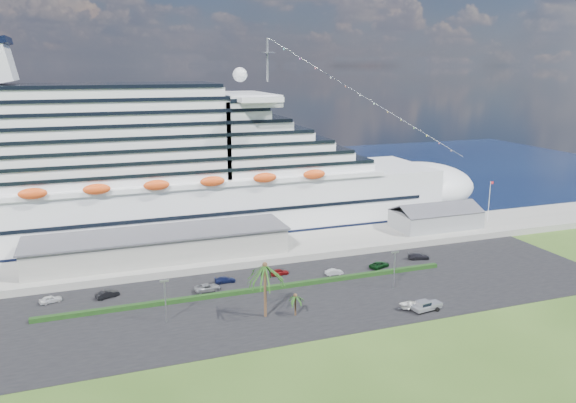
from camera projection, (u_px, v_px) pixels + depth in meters
name	position (u px, v px, depth m)	size (l,w,h in m)	color
ground	(322.00, 318.00, 106.06)	(420.00, 420.00, 0.00)	#2F4A18
asphalt_lot	(301.00, 296.00, 116.11)	(140.00, 38.00, 0.12)	black
wharf	(260.00, 250.00, 142.44)	(240.00, 20.00, 1.80)	gray
water	(195.00, 185.00, 224.97)	(420.00, 160.00, 0.02)	black
cruise_ship	(159.00, 177.00, 153.60)	(191.00, 38.00, 54.00)	silver
terminal_building	(159.00, 245.00, 133.25)	(61.00, 15.00, 6.30)	gray
port_shed	(436.00, 218.00, 158.72)	(24.00, 12.31, 7.37)	gray
flagpole	(489.00, 200.00, 163.74)	(1.08, 0.16, 12.00)	silver
hedge	(257.00, 290.00, 117.93)	(88.00, 1.10, 0.90)	#193210
lamp_post_left	(165.00, 295.00, 102.92)	(1.60, 0.35, 8.27)	gray
lamp_post_right	(395.00, 265.00, 118.70)	(1.60, 0.35, 8.27)	gray
palm_tall	(265.00, 271.00, 104.27)	(8.82, 8.82, 11.13)	#47301E
palm_short	(295.00, 298.00, 106.01)	(3.53, 3.53, 4.56)	#47301E
parked_car_0	(51.00, 299.00, 112.35)	(1.73, 4.30, 1.46)	silver
parked_car_1	(107.00, 294.00, 114.76)	(1.66, 4.75, 1.56)	black
parked_car_2	(208.00, 288.00, 118.20)	(2.52, 5.46, 1.52)	gray
parked_car_3	(225.00, 280.00, 122.82)	(1.88, 4.63, 1.34)	#121A41
parked_car_4	(279.00, 272.00, 127.19)	(1.72, 4.28, 1.46)	maroon
parked_car_5	(334.00, 272.00, 127.39)	(1.41, 4.04, 1.33)	#B9BDC1
parked_car_6	(379.00, 265.00, 131.91)	(2.44, 5.30, 1.47)	black
parked_car_7	(419.00, 256.00, 137.69)	(2.15, 5.28, 1.53)	black
pickup_truck	(426.00, 305.00, 108.46)	(6.23, 2.97, 2.11)	black
boat_trailer	(412.00, 304.00, 109.22)	(5.51, 3.75, 1.56)	gray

